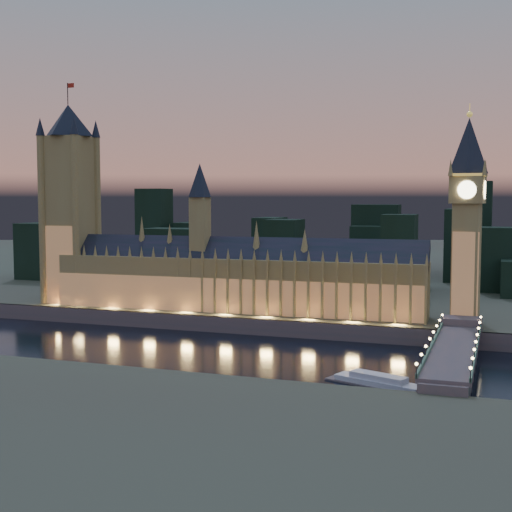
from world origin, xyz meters
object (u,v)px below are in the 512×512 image
(victoria_tower, at_px, (70,194))
(river_boat, at_px, (378,382))
(elizabeth_tower, at_px, (467,202))
(westminster_bridge, at_px, (455,356))
(palace_of_westminster, at_px, (233,276))

(victoria_tower, height_order, river_boat, victoria_tower)
(elizabeth_tower, xyz_separation_m, westminster_bridge, (-0.37, -65.37, -59.61))
(palace_of_westminster, relative_size, westminster_bridge, 1.79)
(victoria_tower, height_order, westminster_bridge, victoria_tower)
(palace_of_westminster, distance_m, river_boat, 136.95)
(westminster_bridge, distance_m, river_boat, 40.43)
(victoria_tower, distance_m, westminster_bridge, 236.00)
(elizabeth_tower, distance_m, westminster_bridge, 88.47)
(palace_of_westminster, relative_size, elizabeth_tower, 1.95)
(palace_of_westminster, relative_size, victoria_tower, 1.63)
(victoria_tower, bearing_deg, westminster_bridge, -16.72)
(palace_of_westminster, height_order, river_boat, palace_of_westminster)
(victoria_tower, bearing_deg, river_boat, -26.73)
(palace_of_westminster, distance_m, elizabeth_tower, 124.43)
(victoria_tower, distance_m, elizabeth_tower, 218.04)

